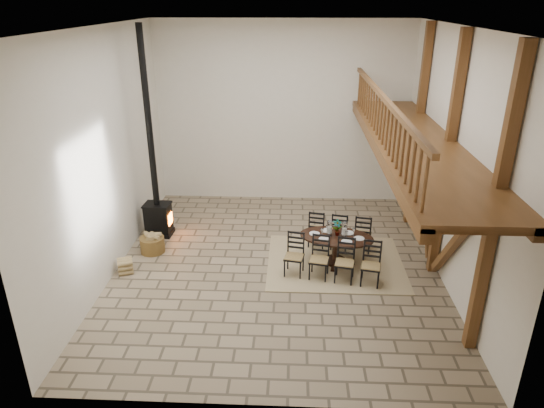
{
  "coord_description": "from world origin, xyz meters",
  "views": [
    {
      "loc": [
        0.32,
        -9.33,
        5.48
      ],
      "look_at": [
        -0.13,
        0.4,
        1.32
      ],
      "focal_mm": 32.0,
      "sensor_mm": 36.0,
      "label": 1
    }
  ],
  "objects_px": {
    "log_basket": "(152,244)",
    "dining_table": "(335,250)",
    "log_stack": "(125,266)",
    "wood_stove": "(156,193)"
  },
  "relations": [
    {
      "from": "wood_stove",
      "to": "log_basket",
      "type": "height_order",
      "value": "wood_stove"
    },
    {
      "from": "wood_stove",
      "to": "log_basket",
      "type": "xyz_separation_m",
      "value": [
        0.07,
        -0.89,
        -0.93
      ]
    },
    {
      "from": "log_basket",
      "to": "log_stack",
      "type": "distance_m",
      "value": 1.01
    },
    {
      "from": "dining_table",
      "to": "log_stack",
      "type": "distance_m",
      "value": 4.57
    },
    {
      "from": "log_basket",
      "to": "log_stack",
      "type": "relative_size",
      "value": 1.36
    },
    {
      "from": "wood_stove",
      "to": "log_stack",
      "type": "xyz_separation_m",
      "value": [
        -0.26,
        -1.85,
        -0.97
      ]
    },
    {
      "from": "wood_stove",
      "to": "log_basket",
      "type": "relative_size",
      "value": 8.92
    },
    {
      "from": "log_stack",
      "to": "wood_stove",
      "type": "bearing_deg",
      "value": 82.13
    },
    {
      "from": "dining_table",
      "to": "log_stack",
      "type": "xyz_separation_m",
      "value": [
        -4.54,
        -0.56,
        -0.19
      ]
    },
    {
      "from": "log_basket",
      "to": "dining_table",
      "type": "bearing_deg",
      "value": -5.37
    }
  ]
}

